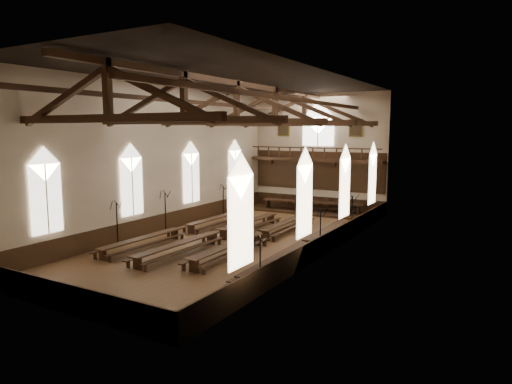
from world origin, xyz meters
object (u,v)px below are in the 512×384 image
candelabrum_left_near (117,232)px  refectory_row_a (183,229)px  candelabrum_left_far (223,206)px  candelabrum_left_mid (166,220)px  candelabrum_right_near (260,272)px  high_table (312,203)px  refectory_row_d (305,245)px  refectory_row_c (260,235)px  candelabrum_right_far (352,221)px  refectory_row_b (217,234)px  candelabrum_right_mid (320,239)px  dais (311,212)px

candelabrum_left_near → refectory_row_a: bearing=65.0°
candelabrum_left_near → candelabrum_left_far: candelabrum_left_near is taller
candelabrum_left_mid → candelabrum_right_near: candelabrum_left_mid is taller
high_table → candelabrum_right_near: 19.04m
refectory_row_d → high_table: high_table is taller
refectory_row_c → candelabrum_right_far: bearing=53.2°
refectory_row_b → candelabrum_left_mid: candelabrum_left_mid is taller
candelabrum_left_mid → candelabrum_left_far: 6.99m
refectory_row_c → candelabrum_left_near: 8.62m
refectory_row_d → candelabrum_right_mid: bearing=51.0°
refectory_row_d → high_table: bearing=111.7°
dais → candelabrum_left_mid: (-5.71, -11.76, 0.79)m
high_table → candelabrum_left_near: 17.05m
refectory_row_c → candelabrum_right_far: candelabrum_right_far is taller
refectory_row_b → candelabrum_left_far: 8.78m
refectory_row_c → high_table: bearing=97.0°
refectory_row_b → dais: bearing=84.9°
high_table → candelabrum_left_mid: size_ratio=2.96×
candelabrum_right_far → refectory_row_d: bearing=-95.3°
refectory_row_b → candelabrum_right_far: 9.16m
candelabrum_right_near → refectory_row_d: bearing=95.4°
dais → candelabrum_left_near: size_ratio=4.12×
refectory_row_d → candelabrum_left_far: bearing=145.2°
candelabrum_right_far → refectory_row_c: bearing=-126.8°
candelabrum_right_mid → refectory_row_a: bearing=-175.1°
refectory_row_b → candelabrum_right_far: size_ratio=5.21×
refectory_row_c → candelabrum_left_far: 9.53m
refectory_row_d → refectory_row_b: bearing=-178.5°
refectory_row_b → refectory_row_c: size_ratio=1.00×
dais → candelabrum_left_far: 7.47m
candelabrum_left_mid → candelabrum_right_far: (11.10, 5.99, -0.05)m
candelabrum_right_far → dais: bearing=133.1°
refectory_row_a → dais: refectory_row_a is taller
refectory_row_c → refectory_row_d: 3.57m
refectory_row_a → candelabrum_right_near: 11.11m
high_table → refectory_row_a: bearing=-107.7°
dais → candelabrum_right_far: size_ratio=4.19×
refectory_row_c → high_table: high_table is taller
high_table → candelabrum_right_mid: size_ratio=3.31×
refectory_row_a → candelabrum_left_far: (-1.83, 7.39, 0.29)m
high_table → candelabrum_left_near: candelabrum_left_near is taller
candelabrum_left_near → candelabrum_left_far: 11.30m
candelabrum_right_far → candelabrum_left_near: bearing=-137.2°
candelabrum_left_far → refectory_row_b: bearing=-58.3°
dais → refectory_row_d: bearing=-68.3°
refectory_row_d → candelabrum_right_far: (0.58, 6.31, 0.28)m
dais → candelabrum_left_mid: candelabrum_left_mid is taller
candelabrum_left_far → candelabrum_left_near: bearing=-90.0°
candelabrum_right_far → candelabrum_right_mid: bearing=-90.0°
refectory_row_b → candelabrum_right_far: candelabrum_right_far is taller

